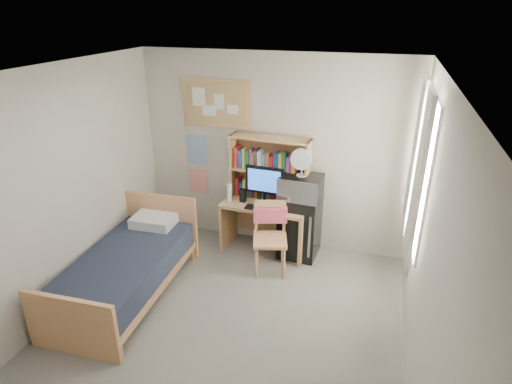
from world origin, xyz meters
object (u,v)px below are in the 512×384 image
(desk, at_px, (266,227))
(desk_chair, at_px, (270,239))
(desk_fan, at_px, (302,163))
(mini_fridge, at_px, (300,226))
(speaker_left, at_px, (243,195))
(bed, at_px, (126,275))
(monitor, at_px, (265,186))
(speaker_right, at_px, (287,203))
(microwave, at_px, (301,187))
(bulletin_board, at_px, (216,103))

(desk, height_order, desk_chair, desk_chair)
(desk, height_order, desk_fan, desk_fan)
(mini_fridge, height_order, speaker_left, speaker_left)
(bed, height_order, monitor, monitor)
(mini_fridge, distance_m, bed, 2.27)
(speaker_right, distance_m, microwave, 0.28)
(desk, xyz_separation_m, speaker_left, (-0.30, -0.04, 0.44))
(bed, bearing_deg, desk, 46.16)
(bulletin_board, bearing_deg, speaker_left, -35.27)
(monitor, relative_size, speaker_left, 3.00)
(monitor, xyz_separation_m, speaker_right, (0.30, -0.02, -0.19))
(bulletin_board, distance_m, mini_fridge, 1.95)
(speaker_right, relative_size, microwave, 0.30)
(mini_fridge, distance_m, speaker_left, 0.85)
(bed, distance_m, speaker_right, 2.13)
(monitor, distance_m, speaker_left, 0.35)
(bed, bearing_deg, desk_chair, 30.91)
(desk_chair, distance_m, speaker_left, 0.74)
(mini_fridge, relative_size, microwave, 1.63)
(speaker_right, bearing_deg, speaker_left, 180.00)
(mini_fridge, xyz_separation_m, speaker_right, (-0.16, -0.11, 0.36))
(speaker_left, relative_size, speaker_right, 1.14)
(mini_fridge, bearing_deg, desk, -171.81)
(desk, height_order, speaker_left, speaker_left)
(bulletin_board, distance_m, desk_chair, 1.91)
(desk, relative_size, microwave, 2.19)
(mini_fridge, height_order, speaker_right, speaker_right)
(bulletin_board, distance_m, monitor, 1.27)
(desk, bearing_deg, bulletin_board, 162.76)
(microwave, height_order, desk_fan, desk_fan)
(desk_fan, bearing_deg, mini_fridge, 90.00)
(desk_chair, distance_m, monitor, 0.69)
(desk, xyz_separation_m, microwave, (0.46, 0.02, 0.64))
(bed, xyz_separation_m, desk_fan, (1.73, 1.44, 1.05))
(mini_fridge, bearing_deg, desk_fan, -90.00)
(mini_fridge, relative_size, speaker_right, 5.39)
(bed, bearing_deg, speaker_left, 52.89)
(speaker_left, relative_size, desk_fan, 0.54)
(desk, bearing_deg, speaker_left, -168.69)
(bed, bearing_deg, desk_fan, 37.71)
(bulletin_board, bearing_deg, speaker_right, -18.84)
(desk_chair, relative_size, bed, 0.48)
(speaker_left, distance_m, desk_fan, 0.92)
(mini_fridge, xyz_separation_m, microwave, (-0.00, -0.02, 0.57))
(bed, relative_size, speaker_left, 10.61)
(desk_chair, xyz_separation_m, microwave, (0.27, 0.49, 0.54))
(desk, relative_size, monitor, 2.12)
(monitor, bearing_deg, desk_chair, -61.80)
(microwave, distance_m, desk_fan, 0.31)
(mini_fridge, height_order, bed, mini_fridge)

